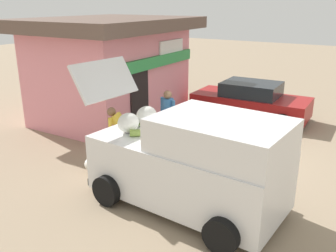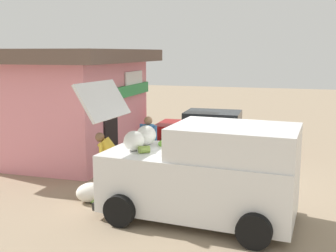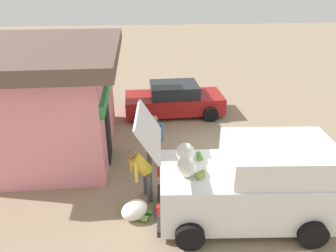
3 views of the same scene
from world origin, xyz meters
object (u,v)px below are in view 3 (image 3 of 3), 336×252
object	(u,v)px
vendor_standing	(154,137)
customer_bending	(141,170)
paint_bucket	(138,113)
parked_sedan	(174,100)
unloaded_banana_pile	(135,210)
delivery_van	(250,182)
storefront_bar	(50,97)

from	to	relation	value
vendor_standing	customer_bending	distance (m)	1.63
vendor_standing	paint_bucket	world-z (taller)	vendor_standing
customer_bending	vendor_standing	bearing A→B (deg)	-14.36
parked_sedan	paint_bucket	world-z (taller)	parked_sedan
paint_bucket	vendor_standing	bearing A→B (deg)	-172.16
parked_sedan	customer_bending	size ratio (longest dim) A/B	2.70
unloaded_banana_pile	paint_bucket	bearing A→B (deg)	-0.82
delivery_van	customer_bending	size ratio (longest dim) A/B	2.98
storefront_bar	vendor_standing	xyz separation A→B (m)	(-1.44, -3.26, -0.86)
customer_bending	parked_sedan	bearing A→B (deg)	-14.35
parked_sedan	unloaded_banana_pile	size ratio (longest dim) A/B	4.66
unloaded_banana_pile	customer_bending	bearing A→B (deg)	-14.88
vendor_standing	unloaded_banana_pile	distance (m)	2.49
vendor_standing	customer_bending	bearing A→B (deg)	165.64
storefront_bar	customer_bending	xyz separation A→B (m)	(-3.02, -2.85, -0.94)
delivery_van	paint_bucket	world-z (taller)	delivery_van
vendor_standing	storefront_bar	bearing A→B (deg)	66.18
customer_bending	unloaded_banana_pile	bearing A→B (deg)	165.12
vendor_standing	customer_bending	size ratio (longest dim) A/B	1.12
delivery_van	unloaded_banana_pile	bearing A→B (deg)	86.22
storefront_bar	delivery_van	world-z (taller)	storefront_bar
storefront_bar	customer_bending	world-z (taller)	storefront_bar
vendor_standing	customer_bending	xyz separation A→B (m)	(-1.58, 0.40, -0.08)
vendor_standing	unloaded_banana_pile	xyz separation A→B (m)	(-2.29, 0.59, -0.78)
storefront_bar	unloaded_banana_pile	bearing A→B (deg)	-144.46
parked_sedan	customer_bending	distance (m)	5.77
vendor_standing	paint_bucket	size ratio (longest dim) A/B	4.07
storefront_bar	paint_bucket	size ratio (longest dim) A/B	14.08
customer_bending	paint_bucket	xyz separation A→B (m)	(5.27, 0.10, -0.70)
parked_sedan	storefront_bar	bearing A→B (deg)	120.94
vendor_standing	unloaded_banana_pile	bearing A→B (deg)	165.48
customer_bending	paint_bucket	bearing A→B (deg)	1.12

